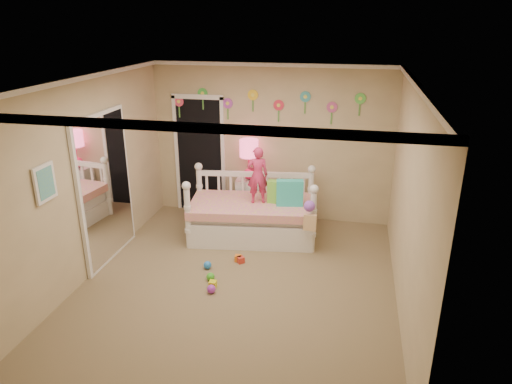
% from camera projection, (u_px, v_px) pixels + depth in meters
% --- Properties ---
extents(floor, '(4.00, 4.50, 0.01)m').
position_uv_depth(floor, '(239.00, 282.00, 6.10)').
color(floor, '#7F684C').
rests_on(floor, ground).
extents(ceiling, '(4.00, 4.50, 0.01)m').
position_uv_depth(ceiling, '(236.00, 81.00, 5.18)').
color(ceiling, white).
rests_on(ceiling, floor).
extents(back_wall, '(4.00, 0.01, 2.60)m').
position_uv_depth(back_wall, '(271.00, 143.00, 7.69)').
color(back_wall, tan).
rests_on(back_wall, floor).
extents(left_wall, '(0.01, 4.50, 2.60)m').
position_uv_depth(left_wall, '(89.00, 178.00, 6.03)').
color(left_wall, tan).
rests_on(left_wall, floor).
extents(right_wall, '(0.01, 4.50, 2.60)m').
position_uv_depth(right_wall, '(409.00, 202.00, 5.24)').
color(right_wall, tan).
rests_on(right_wall, floor).
extents(crown_molding, '(4.00, 4.50, 0.06)m').
position_uv_depth(crown_molding, '(236.00, 83.00, 5.19)').
color(crown_molding, white).
rests_on(crown_molding, ceiling).
extents(daybed, '(2.07, 1.30, 1.06)m').
position_uv_depth(daybed, '(252.00, 205.00, 7.18)').
color(daybed, white).
rests_on(daybed, floor).
extents(pillow_turquoise, '(0.42, 0.21, 0.40)m').
position_uv_depth(pillow_turquoise, '(290.00, 193.00, 6.96)').
color(pillow_turquoise, '#23A3B0').
rests_on(pillow_turquoise, daybed).
extents(pillow_lime, '(0.38, 0.16, 0.35)m').
position_uv_depth(pillow_lime, '(280.00, 192.00, 7.06)').
color(pillow_lime, '#7AD13F').
rests_on(pillow_lime, daybed).
extents(child, '(0.37, 0.30, 0.88)m').
position_uv_depth(child, '(258.00, 175.00, 6.98)').
color(child, '#CB2E5D').
rests_on(child, daybed).
extents(nightstand, '(0.44, 0.34, 0.71)m').
position_uv_depth(nightstand, '(249.00, 198.00, 7.93)').
color(nightstand, white).
rests_on(nightstand, floor).
extents(table_lamp, '(0.31, 0.31, 0.68)m').
position_uv_depth(table_lamp, '(249.00, 153.00, 7.64)').
color(table_lamp, '#F1205B').
rests_on(table_lamp, nightstand).
extents(closet_doorway, '(0.90, 0.04, 2.07)m').
position_uv_depth(closet_doorway, '(200.00, 154.00, 8.02)').
color(closet_doorway, black).
rests_on(closet_doorway, back_wall).
extents(flower_decals, '(3.40, 0.02, 0.50)m').
position_uv_depth(flower_decals, '(266.00, 105.00, 7.47)').
color(flower_decals, '#B2668C').
rests_on(flower_decals, back_wall).
extents(mirror_closet, '(0.07, 1.30, 2.10)m').
position_uv_depth(mirror_closet, '(106.00, 188.00, 6.38)').
color(mirror_closet, white).
rests_on(mirror_closet, left_wall).
extents(wall_picture, '(0.05, 0.34, 0.42)m').
position_uv_depth(wall_picture, '(45.00, 183.00, 5.11)').
color(wall_picture, white).
rests_on(wall_picture, left_wall).
extents(hanging_bag, '(0.20, 0.16, 0.36)m').
position_uv_depth(hanging_bag, '(309.00, 217.00, 6.49)').
color(hanging_bag, beige).
rests_on(hanging_bag, daybed).
extents(toy_scatter, '(1.07, 1.45, 0.11)m').
position_uv_depth(toy_scatter, '(226.00, 268.00, 6.31)').
color(toy_scatter, '#996666').
rests_on(toy_scatter, floor).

